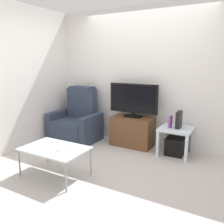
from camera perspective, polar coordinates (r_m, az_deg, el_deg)
The scene contains 12 objects.
ground_plane at distance 3.90m, azimuth 1.02°, elevation -12.05°, with size 6.40×6.40×0.00m, color #BCB2AD.
wall_back at distance 4.59m, azimuth 7.88°, elevation 8.33°, with size 6.40×0.06×2.60m, color silver.
wall_side at distance 4.75m, azimuth -19.49°, elevation 7.89°, with size 0.06×4.48×2.60m, color silver.
tv_stand at distance 4.56m, azimuth 4.92°, elevation -4.64°, with size 0.79×0.44×0.56m.
television at distance 4.44m, azimuth 5.17°, elevation 3.00°, with size 0.95×0.20×0.63m.
recliner_armchair at distance 4.97m, azimuth -8.53°, elevation -2.24°, with size 0.98×0.78×1.08m.
side_table at distance 4.22m, azimuth 15.16°, elevation -4.72°, with size 0.54×0.54×0.48m.
subwoofer_box at distance 4.29m, azimuth 14.97°, elevation -7.96°, with size 0.30×0.30×0.30m, color black.
book_upright at distance 4.17m, azimuth 13.90°, elevation -2.24°, with size 0.04×0.12×0.21m, color purple.
game_console at distance 4.16m, azimuth 15.83°, elevation -1.79°, with size 0.07×0.20×0.29m, color black.
coffee_table at distance 3.44m, azimuth -13.67°, elevation -8.81°, with size 0.90×0.60×0.41m.
cell_phone at distance 3.33m, azimuth -11.96°, elevation -8.81°, with size 0.07×0.15×0.01m, color #B7B7BC.
Camera 1 is at (1.68, -3.13, 1.60)m, focal length 37.87 mm.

